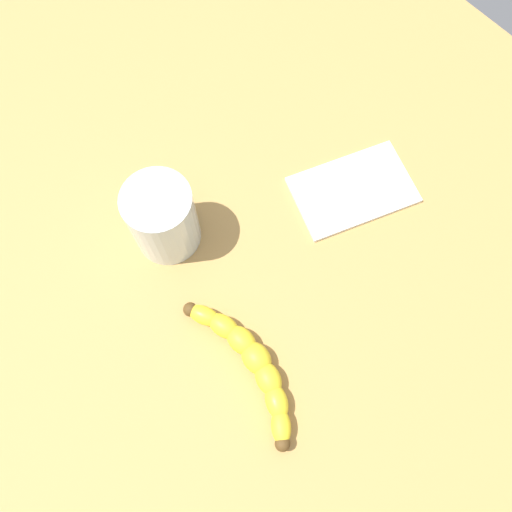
{
  "coord_description": "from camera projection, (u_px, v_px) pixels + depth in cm",
  "views": [
    {
      "loc": [
        -9.2,
        -21.08,
        68.48
      ],
      "look_at": [
        6.23,
        -3.31,
        5.0
      ],
      "focal_mm": 37.74,
      "sensor_mm": 36.0,
      "label": 1
    }
  ],
  "objects": [
    {
      "name": "smoothie_glass",
      "position": [
        161.0,
        222.0,
        0.66
      ],
      "size": [
        8.44,
        8.44,
        10.72
      ],
      "color": "silver",
      "rests_on": "wooden_tabletop"
    },
    {
      "name": "wooden_tabletop",
      "position": [
        204.0,
        277.0,
        0.7
      ],
      "size": [
        120.0,
        120.0,
        3.0
      ],
      "primitive_type": "cube",
      "color": "#AF8547",
      "rests_on": "ground"
    },
    {
      "name": "banana",
      "position": [
        250.0,
        363.0,
        0.63
      ],
      "size": [
        6.91,
        20.72,
        3.23
      ],
      "rotation": [
        0.0,
        0.0,
        1.47
      ],
      "color": "yellow",
      "rests_on": "wooden_tabletop"
    },
    {
      "name": "folded_napkin",
      "position": [
        353.0,
        190.0,
        0.73
      ],
      "size": [
        18.29,
        14.65,
        0.6
      ],
      "primitive_type": "cube",
      "rotation": [
        0.0,
        0.0,
        -0.34
      ],
      "color": "white",
      "rests_on": "wooden_tabletop"
    }
  ]
}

